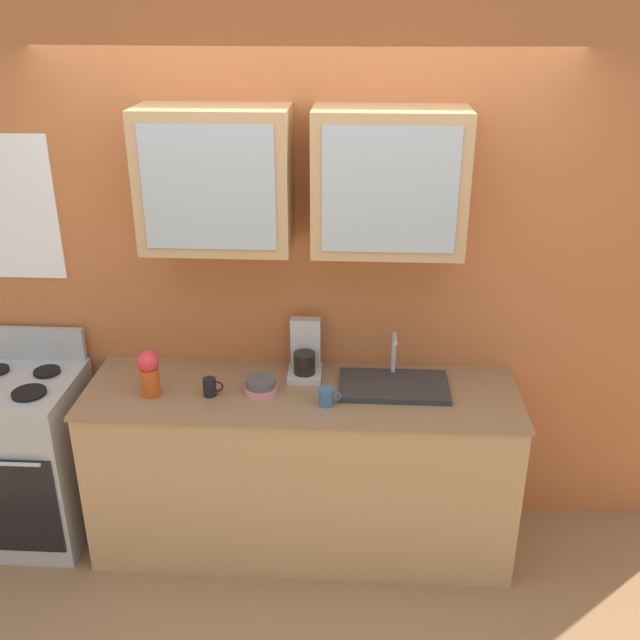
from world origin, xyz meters
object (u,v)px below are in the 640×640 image
cup_near_sink (327,397)px  coffee_maker (305,355)px  bowl_stack (261,386)px  stove_range (27,458)px  vase (149,372)px  sink_faucet (394,385)px  cup_near_bowls (210,387)px

cup_near_sink → coffee_maker: 0.34m
bowl_stack → cup_near_sink: (0.33, -0.10, 0.01)m
stove_range → coffee_maker: 1.58m
stove_range → bowl_stack: 1.36m
cup_near_sink → coffee_maker: size_ratio=0.37×
vase → coffee_maker: 0.78m
vase → coffee_maker: size_ratio=0.80×
sink_faucet → cup_near_bowls: size_ratio=5.38×
stove_range → cup_near_sink: (1.59, -0.12, 0.50)m
bowl_stack → cup_near_bowls: size_ratio=1.59×
bowl_stack → cup_near_sink: 0.34m
vase → coffee_maker: (0.74, 0.26, -0.02)m
cup_near_sink → coffee_maker: bearing=112.0°
vase → coffee_maker: bearing=19.5°
vase → cup_near_bowls: vase is taller
bowl_stack → coffee_maker: size_ratio=0.55×
bowl_stack → sink_faucet: bearing=7.0°
sink_faucet → cup_near_bowls: (-0.89, -0.12, 0.03)m
cup_near_sink → cup_near_bowls: cup_near_bowls is taller
cup_near_bowls → coffee_maker: bearing=29.5°
bowl_stack → coffee_maker: coffee_maker is taller
vase → cup_near_sink: 0.87m
bowl_stack → cup_near_sink: bearing=-16.5°
bowl_stack → coffee_maker: bearing=46.4°
sink_faucet → coffee_maker: (-0.45, 0.13, 0.09)m
cup_near_bowls → coffee_maker: coffee_maker is taller
cup_near_bowls → coffee_maker: 0.51m
vase → cup_near_sink: size_ratio=2.17×
stove_range → coffee_maker: bearing=7.2°
coffee_maker → vase: bearing=-160.5°
sink_faucet → vase: size_ratio=2.32×
stove_range → sink_faucet: (1.92, 0.05, 0.47)m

